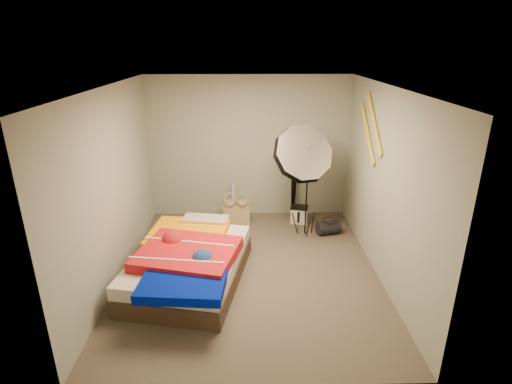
{
  "coord_description": "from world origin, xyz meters",
  "views": [
    {
      "loc": [
        -0.01,
        -4.83,
        3.0
      ],
      "look_at": [
        0.1,
        0.6,
        0.95
      ],
      "focal_mm": 28.0,
      "sensor_mm": 36.0,
      "label": 1
    }
  ],
  "objects_px": {
    "bed": "(189,262)",
    "camera_tripod": "(294,175)",
    "wrapping_roll": "(233,201)",
    "tote_bag": "(237,213)",
    "camera_case": "(299,215)",
    "photo_umbrella": "(302,155)",
    "duffel_bag": "(328,228)"
  },
  "relations": [
    {
      "from": "tote_bag",
      "to": "camera_tripod",
      "type": "relative_size",
      "value": 0.33
    },
    {
      "from": "wrapping_roll",
      "to": "bed",
      "type": "xyz_separation_m",
      "value": [
        -0.52,
        -2.07,
        -0.03
      ]
    },
    {
      "from": "wrapping_roll",
      "to": "camera_tripod",
      "type": "bearing_deg",
      "value": 0.96
    },
    {
      "from": "bed",
      "to": "photo_umbrella",
      "type": "distance_m",
      "value": 2.29
    },
    {
      "from": "camera_case",
      "to": "photo_umbrella",
      "type": "bearing_deg",
      "value": -84.4
    },
    {
      "from": "duffel_bag",
      "to": "camera_tripod",
      "type": "relative_size",
      "value": 0.27
    },
    {
      "from": "bed",
      "to": "wrapping_roll",
      "type": "bearing_deg",
      "value": 75.96
    },
    {
      "from": "camera_case",
      "to": "duffel_bag",
      "type": "height_order",
      "value": "camera_case"
    },
    {
      "from": "camera_case",
      "to": "camera_tripod",
      "type": "distance_m",
      "value": 0.71
    },
    {
      "from": "camera_case",
      "to": "bed",
      "type": "height_order",
      "value": "bed"
    },
    {
      "from": "wrapping_roll",
      "to": "camera_tripod",
      "type": "distance_m",
      "value": 1.18
    },
    {
      "from": "tote_bag",
      "to": "bed",
      "type": "relative_size",
      "value": 0.2
    },
    {
      "from": "bed",
      "to": "photo_umbrella",
      "type": "relative_size",
      "value": 1.13
    },
    {
      "from": "tote_bag",
      "to": "camera_tripod",
      "type": "distance_m",
      "value": 1.21
    },
    {
      "from": "bed",
      "to": "camera_tripod",
      "type": "relative_size",
      "value": 1.62
    },
    {
      "from": "duffel_bag",
      "to": "bed",
      "type": "height_order",
      "value": "bed"
    },
    {
      "from": "bed",
      "to": "camera_tripod",
      "type": "height_order",
      "value": "camera_tripod"
    },
    {
      "from": "duffel_bag",
      "to": "camera_tripod",
      "type": "distance_m",
      "value": 1.13
    },
    {
      "from": "tote_bag",
      "to": "photo_umbrella",
      "type": "relative_size",
      "value": 0.23
    },
    {
      "from": "camera_case",
      "to": "wrapping_roll",
      "type": "bearing_deg",
      "value": -179.49
    },
    {
      "from": "wrapping_roll",
      "to": "duffel_bag",
      "type": "xyz_separation_m",
      "value": [
        1.59,
        -0.73,
        -0.2
      ]
    },
    {
      "from": "photo_umbrella",
      "to": "camera_tripod",
      "type": "xyz_separation_m",
      "value": [
        -0.0,
        0.88,
        -0.61
      ]
    },
    {
      "from": "wrapping_roll",
      "to": "duffel_bag",
      "type": "relative_size",
      "value": 1.66
    },
    {
      "from": "duffel_bag",
      "to": "bed",
      "type": "bearing_deg",
      "value": -161.47
    },
    {
      "from": "bed",
      "to": "camera_case",
      "type": "bearing_deg",
      "value": 47.01
    },
    {
      "from": "tote_bag",
      "to": "duffel_bag",
      "type": "distance_m",
      "value": 1.58
    },
    {
      "from": "tote_bag",
      "to": "camera_case",
      "type": "relative_size",
      "value": 1.61
    },
    {
      "from": "photo_umbrella",
      "to": "camera_tripod",
      "type": "distance_m",
      "value": 1.07
    },
    {
      "from": "bed",
      "to": "photo_umbrella",
      "type": "xyz_separation_m",
      "value": [
        1.6,
        1.21,
        1.11
      ]
    },
    {
      "from": "tote_bag",
      "to": "duffel_bag",
      "type": "xyz_separation_m",
      "value": [
        1.52,
        -0.39,
        -0.11
      ]
    },
    {
      "from": "camera_tripod",
      "to": "photo_umbrella",
      "type": "bearing_deg",
      "value": -89.77
    },
    {
      "from": "wrapping_roll",
      "to": "photo_umbrella",
      "type": "xyz_separation_m",
      "value": [
        1.08,
        -0.86,
        1.08
      ]
    }
  ]
}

